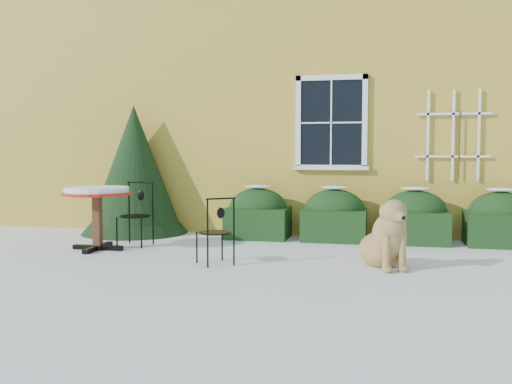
% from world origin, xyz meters
% --- Properties ---
extents(ground, '(80.00, 80.00, 0.00)m').
position_xyz_m(ground, '(0.00, 0.00, 0.00)').
color(ground, white).
rests_on(ground, ground).
extents(house, '(12.40, 8.40, 6.40)m').
position_xyz_m(house, '(0.00, 7.00, 3.22)').
color(house, gold).
rests_on(house, ground).
extents(hedge_row, '(4.95, 0.80, 0.91)m').
position_xyz_m(hedge_row, '(1.65, 2.55, 0.40)').
color(hedge_row, black).
rests_on(hedge_row, ground).
extents(evergreen_shrub, '(1.91, 1.91, 2.32)m').
position_xyz_m(evergreen_shrub, '(-2.62, 2.67, 0.93)').
color(evergreen_shrub, black).
rests_on(evergreen_shrub, ground).
extents(bistro_table, '(1.02, 1.02, 0.95)m').
position_xyz_m(bistro_table, '(-2.41, 0.85, 0.79)').
color(bistro_table, black).
rests_on(bistro_table, ground).
extents(patio_chair_near, '(0.55, 0.55, 0.89)m').
position_xyz_m(patio_chair_near, '(-0.35, 0.15, 0.44)').
color(patio_chair_near, black).
rests_on(patio_chair_near, ground).
extents(patio_chair_far, '(0.48, 0.48, 1.00)m').
position_xyz_m(patio_chair_far, '(-2.01, 1.37, 0.50)').
color(patio_chair_far, black).
rests_on(patio_chair_far, ground).
extents(dog, '(0.79, 1.00, 0.91)m').
position_xyz_m(dog, '(1.83, 0.38, 0.37)').
color(dog, '#B0874F').
rests_on(dog, ground).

